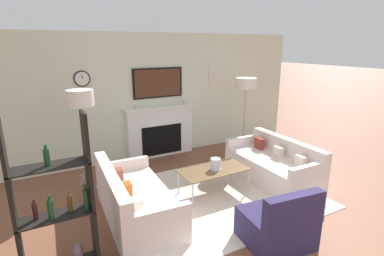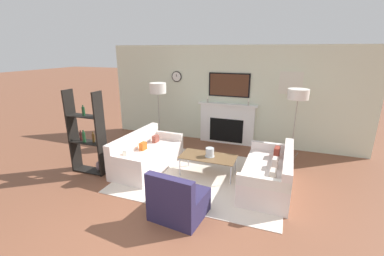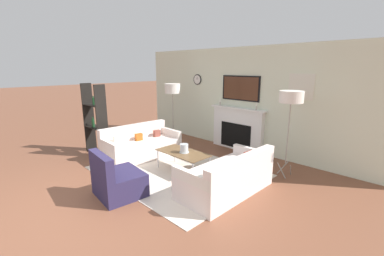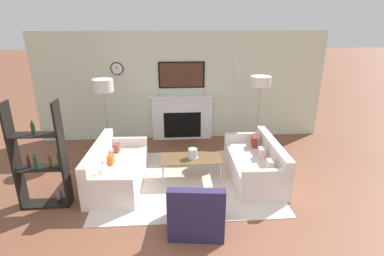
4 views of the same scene
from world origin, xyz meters
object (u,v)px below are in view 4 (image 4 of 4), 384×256
(armchair, at_px, (196,214))
(couch_left, at_px, (116,170))
(hurricane_candle, at_px, (193,154))
(couch_right, at_px, (256,165))
(coffee_table, at_px, (191,159))
(floor_lamp_right, at_px, (261,82))
(floor_lamp_left, at_px, (103,86))
(shelf_unit, at_px, (41,161))

(armchair, bearing_deg, couch_left, 134.07)
(hurricane_candle, bearing_deg, armchair, -92.28)
(couch_left, distance_m, couch_right, 2.68)
(coffee_table, distance_m, floor_lamp_right, 2.44)
(couch_right, height_order, coffee_table, couch_right)
(couch_left, distance_m, floor_lamp_left, 1.97)
(couch_left, xyz_separation_m, hurricane_candle, (1.46, 0.10, 0.24))
(floor_lamp_left, relative_size, shelf_unit, 0.97)
(couch_left, relative_size, armchair, 2.17)
(couch_left, height_order, shelf_unit, shelf_unit)
(armchair, xyz_separation_m, coffee_table, (0.03, 1.54, 0.13))
(coffee_table, bearing_deg, armchair, -91.04)
(couch_left, height_order, coffee_table, couch_left)
(couch_left, bearing_deg, hurricane_candle, 4.07)
(couch_right, height_order, floor_lamp_right, floor_lamp_right)
(coffee_table, relative_size, hurricane_candle, 5.78)
(armchair, height_order, coffee_table, armchair)
(floor_lamp_right, bearing_deg, couch_left, -155.24)
(armchair, height_order, floor_lamp_right, floor_lamp_right)
(floor_lamp_left, height_order, shelf_unit, shelf_unit)
(armchair, bearing_deg, hurricane_candle, 87.72)
(shelf_unit, bearing_deg, floor_lamp_right, 26.53)
(hurricane_candle, bearing_deg, couch_right, -4.92)
(hurricane_candle, bearing_deg, floor_lamp_left, 144.59)
(armchair, distance_m, floor_lamp_left, 3.62)
(coffee_table, height_order, shelf_unit, shelf_unit)
(couch_left, bearing_deg, floor_lamp_left, 105.61)
(coffee_table, relative_size, floor_lamp_left, 0.67)
(coffee_table, distance_m, shelf_unit, 2.60)
(hurricane_candle, height_order, floor_lamp_right, floor_lamp_right)
(hurricane_candle, xyz_separation_m, floor_lamp_left, (-1.86, 1.32, 1.06))
(couch_right, bearing_deg, floor_lamp_left, 155.15)
(couch_left, relative_size, hurricane_candle, 9.32)
(couch_right, bearing_deg, hurricane_candle, 175.08)
(couch_right, relative_size, floor_lamp_left, 1.04)
(armchair, distance_m, coffee_table, 1.55)
(hurricane_candle, distance_m, floor_lamp_left, 2.51)
(couch_left, relative_size, floor_lamp_left, 1.08)
(floor_lamp_right, relative_size, shelf_unit, 0.98)
(hurricane_candle, bearing_deg, floor_lamp_right, 39.04)
(armchair, xyz_separation_m, shelf_unit, (-2.43, 0.81, 0.54))
(couch_right, xyz_separation_m, hurricane_candle, (-1.22, 0.11, 0.23))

